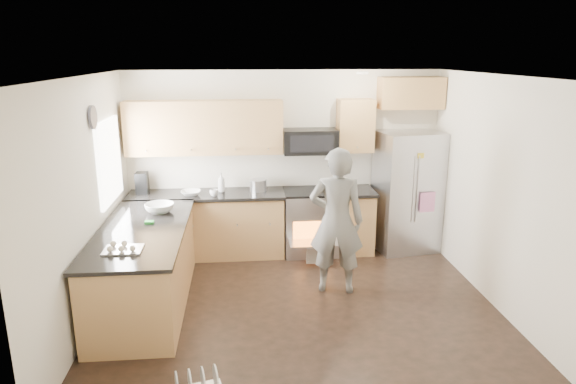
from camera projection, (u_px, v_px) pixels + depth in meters
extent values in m
plane|color=black|center=(299.00, 307.00, 5.90)|extent=(4.50, 4.50, 0.00)
cube|color=white|center=(284.00, 161.00, 7.48)|extent=(4.50, 0.04, 2.60)
cube|color=white|center=(331.00, 276.00, 3.64)|extent=(4.50, 0.04, 2.60)
cube|color=white|center=(86.00, 204.00, 5.36)|extent=(0.04, 4.00, 2.60)
cube|color=white|center=(498.00, 194.00, 5.76)|extent=(0.04, 4.00, 2.60)
cube|color=white|center=(300.00, 76.00, 5.22)|extent=(4.50, 4.00, 0.04)
cube|color=white|center=(109.00, 161.00, 6.26)|extent=(0.04, 1.00, 1.00)
cylinder|color=#FFEFCC|center=(362.00, 73.00, 6.36)|extent=(0.14, 0.14, 0.02)
cylinder|color=#474754|center=(93.00, 117.00, 5.58)|extent=(0.03, 0.26, 0.26)
cube|color=#B17D46|center=(208.00, 226.00, 7.32)|extent=(2.15, 0.60, 0.87)
cube|color=black|center=(206.00, 195.00, 7.19)|extent=(2.19, 0.64, 0.04)
cube|color=#B17D46|center=(354.00, 222.00, 7.51)|extent=(0.50, 0.60, 0.87)
cube|color=black|center=(355.00, 191.00, 7.38)|extent=(0.54, 0.64, 0.04)
cube|color=#B17D46|center=(205.00, 127.00, 7.09)|extent=(2.16, 0.33, 0.74)
cube|color=#B17D46|center=(355.00, 126.00, 7.27)|extent=(0.50, 0.33, 0.74)
cube|color=#B17D46|center=(411.00, 93.00, 7.22)|extent=(0.90, 0.33, 0.44)
imported|color=silver|center=(191.00, 193.00, 7.08)|extent=(0.27, 0.27, 0.07)
imported|color=silver|center=(221.00, 182.00, 7.24)|extent=(0.10, 0.10, 0.27)
imported|color=silver|center=(214.00, 193.00, 7.03)|extent=(0.12, 0.12, 0.09)
cylinder|color=#B7B7BC|center=(258.00, 185.00, 7.30)|extent=(0.24, 0.24, 0.16)
cube|color=black|center=(142.00, 183.00, 7.13)|extent=(0.16, 0.20, 0.30)
cylinder|color=#B7B7BC|center=(343.00, 185.00, 7.47)|extent=(0.10, 0.10, 0.08)
cube|color=#B17D46|center=(145.00, 269.00, 5.87)|extent=(0.90, 2.30, 0.87)
cube|color=black|center=(142.00, 230.00, 5.75)|extent=(0.96, 2.36, 0.04)
imported|color=silver|center=(160.00, 208.00, 6.31)|extent=(0.36, 0.36, 0.11)
cube|color=green|center=(149.00, 222.00, 5.91)|extent=(0.10, 0.07, 0.03)
cube|color=#B7B7BC|center=(123.00, 247.00, 5.09)|extent=(0.38, 0.29, 0.08)
cube|color=#B7B7BC|center=(310.00, 223.00, 7.43)|extent=(0.76, 0.62, 0.90)
cube|color=black|center=(311.00, 192.00, 7.31)|extent=(0.76, 0.60, 0.03)
cube|color=orange|center=(313.00, 233.00, 7.14)|extent=(0.56, 0.02, 0.34)
cube|color=#B7B7BC|center=(315.00, 243.00, 7.00)|extent=(0.70, 0.34, 0.03)
cube|color=beige|center=(315.00, 254.00, 6.99)|extent=(0.24, 0.03, 0.28)
cube|color=black|center=(310.00, 141.00, 7.24)|extent=(0.76, 0.40, 0.34)
cube|color=#B7B7BC|center=(407.00, 192.00, 7.46)|extent=(0.95, 0.79, 1.75)
cylinder|color=#B7B7BC|center=(413.00, 190.00, 7.10)|extent=(0.02, 0.02, 0.95)
cylinder|color=#B7B7BC|center=(417.00, 189.00, 7.10)|extent=(0.02, 0.02, 0.95)
cube|color=#FF93D7|center=(428.00, 202.00, 7.17)|extent=(0.23, 0.04, 0.29)
cube|color=#9CBFF9|center=(404.00, 170.00, 7.01)|extent=(0.17, 0.03, 0.21)
imported|color=gray|center=(336.00, 221.00, 6.11)|extent=(0.72, 0.54, 1.78)
cylinder|color=silver|center=(190.00, 384.00, 4.28)|extent=(0.07, 0.25, 0.25)
cylinder|color=silver|center=(203.00, 382.00, 4.32)|extent=(0.07, 0.25, 0.25)
cylinder|color=silver|center=(216.00, 379.00, 4.35)|extent=(0.07, 0.25, 0.25)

